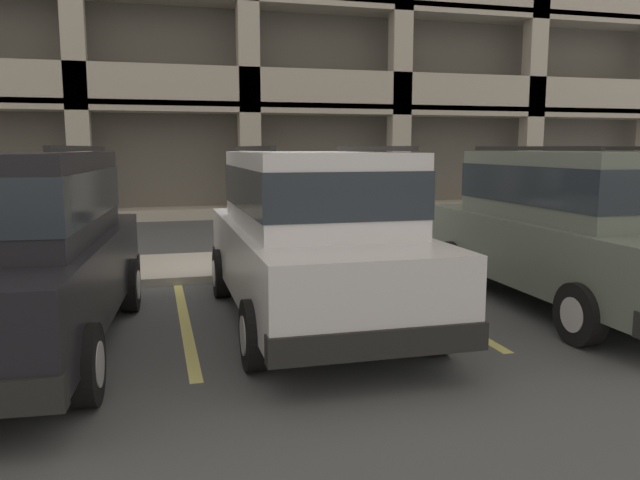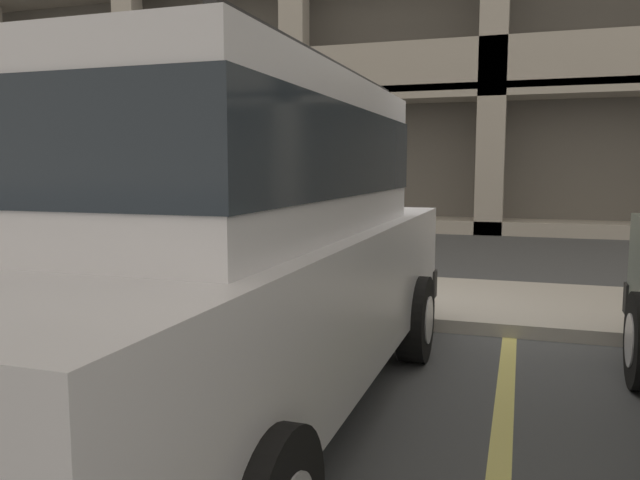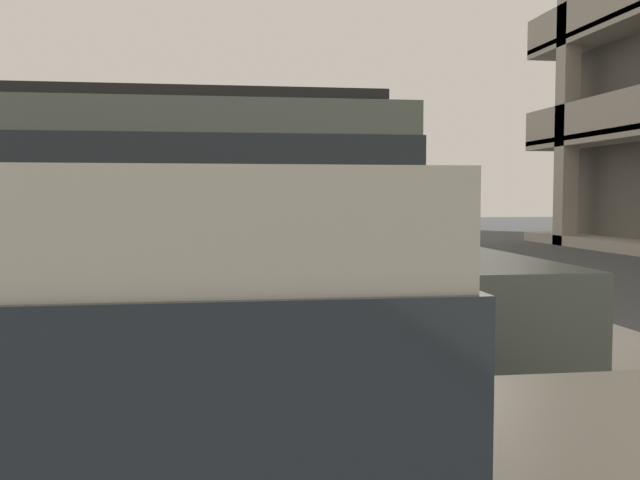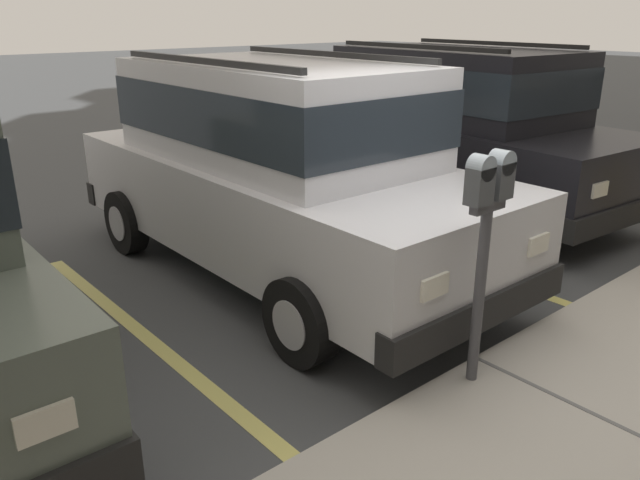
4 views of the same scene
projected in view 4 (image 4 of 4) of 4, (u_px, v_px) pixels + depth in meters
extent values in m
cube|color=#444749|center=(449.00, 366.00, 4.54)|extent=(80.00, 80.00, 0.10)
cube|color=#ADA89E|center=(631.00, 442.00, 3.57)|extent=(40.00, 2.20, 0.12)
cube|color=#606060|center=(633.00, 433.00, 3.55)|extent=(0.03, 2.16, 0.00)
cube|color=#DBD16B|center=(583.00, 202.00, 8.31)|extent=(0.12, 4.80, 0.01)
cube|color=#DBD16B|center=(435.00, 256.00, 6.45)|extent=(0.12, 4.80, 0.01)
cube|color=#DBD16B|center=(168.00, 355.00, 4.59)|extent=(0.12, 4.80, 0.01)
cube|color=silver|center=(278.00, 199.00, 5.85)|extent=(1.87, 4.71, 0.80)
cube|color=silver|center=(273.00, 110.00, 5.60)|extent=(1.64, 2.92, 0.84)
cube|color=#232B33|center=(273.00, 108.00, 5.60)|extent=(1.66, 2.95, 0.46)
cube|color=black|center=(480.00, 310.00, 4.29)|extent=(1.88, 0.17, 0.24)
cube|color=black|center=(166.00, 181.00, 7.60)|extent=(1.88, 0.17, 0.24)
cube|color=silver|center=(435.00, 287.00, 3.78)|extent=(0.24, 0.03, 0.14)
cube|color=silver|center=(538.00, 244.00, 4.47)|extent=(0.24, 0.03, 0.14)
cylinder|color=black|center=(300.00, 321.00, 4.39)|extent=(0.20, 0.66, 0.66)
cylinder|color=#B2B2B7|center=(300.00, 321.00, 4.39)|extent=(0.22, 0.36, 0.36)
cylinder|color=black|center=(460.00, 260.00, 5.49)|extent=(0.20, 0.66, 0.66)
cylinder|color=#B2B2B7|center=(460.00, 260.00, 5.49)|extent=(0.22, 0.36, 0.36)
cylinder|color=black|center=(126.00, 222.00, 6.48)|extent=(0.20, 0.66, 0.66)
cylinder|color=#B2B2B7|center=(126.00, 222.00, 6.48)|extent=(0.22, 0.36, 0.36)
cylinder|color=black|center=(267.00, 192.00, 7.58)|extent=(0.20, 0.66, 0.66)
cylinder|color=#B2B2B7|center=(267.00, 192.00, 7.58)|extent=(0.22, 0.36, 0.36)
cube|color=black|center=(203.00, 61.00, 5.03)|extent=(0.06, 2.62, 0.05)
cube|color=black|center=(331.00, 54.00, 5.86)|extent=(0.06, 2.62, 0.05)
cube|color=black|center=(453.00, 149.00, 8.00)|extent=(2.21, 4.83, 0.80)
cube|color=black|center=(455.00, 83.00, 7.76)|extent=(1.85, 3.03, 0.84)
cube|color=#232B33|center=(455.00, 82.00, 7.75)|extent=(1.87, 3.06, 0.46)
cube|color=black|center=(621.00, 214.00, 6.34)|extent=(1.88, 0.31, 0.24)
cube|color=black|center=(343.00, 142.00, 9.86)|extent=(1.88, 0.31, 0.24)
cube|color=silver|center=(600.00, 190.00, 5.86)|extent=(0.24, 0.05, 0.14)
cylinder|color=black|center=(495.00, 220.00, 6.53)|extent=(0.25, 0.67, 0.66)
cylinder|color=#B2B2B7|center=(495.00, 220.00, 6.53)|extent=(0.25, 0.38, 0.36)
cylinder|color=black|center=(593.00, 193.00, 7.53)|extent=(0.25, 0.67, 0.66)
cylinder|color=#B2B2B7|center=(593.00, 193.00, 7.53)|extent=(0.25, 0.38, 0.36)
cylinder|color=black|center=(329.00, 168.00, 8.75)|extent=(0.25, 0.67, 0.66)
cylinder|color=#B2B2B7|center=(329.00, 168.00, 8.75)|extent=(0.25, 0.38, 0.36)
cylinder|color=black|center=(422.00, 152.00, 9.74)|extent=(0.25, 0.67, 0.66)
cylinder|color=#B2B2B7|center=(422.00, 152.00, 9.74)|extent=(0.25, 0.38, 0.36)
cube|color=black|center=(417.00, 46.00, 7.22)|extent=(0.26, 2.62, 0.05)
cube|color=black|center=(495.00, 43.00, 7.98)|extent=(0.26, 2.62, 0.05)
cube|color=silver|center=(45.00, 423.00, 2.52)|extent=(0.24, 0.03, 0.14)
cylinder|color=black|center=(68.00, 395.00, 3.54)|extent=(0.21, 0.66, 0.66)
cylinder|color=#B2B2B7|center=(68.00, 395.00, 3.54)|extent=(0.23, 0.37, 0.36)
cylinder|color=#47474C|center=(479.00, 299.00, 3.89)|extent=(0.07, 0.07, 1.15)
cube|color=#47474C|center=(488.00, 206.00, 3.69)|extent=(0.28, 0.06, 0.06)
cube|color=#424447|center=(500.00, 180.00, 3.70)|extent=(0.15, 0.11, 0.22)
cylinder|color=#8C99A3|center=(502.00, 162.00, 3.66)|extent=(0.15, 0.11, 0.15)
cube|color=#B7B293|center=(491.00, 185.00, 3.75)|extent=(0.08, 0.01, 0.08)
cube|color=#424447|center=(480.00, 186.00, 3.58)|extent=(0.15, 0.11, 0.22)
cylinder|color=#8C99A3|center=(481.00, 167.00, 3.54)|extent=(0.15, 0.11, 0.15)
cube|color=#B7B293|center=(471.00, 190.00, 3.63)|extent=(0.08, 0.01, 0.08)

